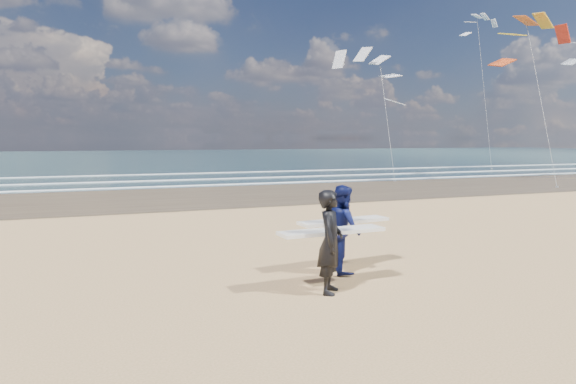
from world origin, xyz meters
name	(u,v)px	position (x,y,z in m)	size (l,w,h in m)	color
wet_sand_strip	(483,183)	(20.00, 18.00, 0.01)	(220.00, 12.00, 0.01)	#463525
ocean	(248,157)	(20.00, 72.00, 0.01)	(220.00, 100.00, 0.02)	#193138
foam_breakers	(397,173)	(20.00, 28.10, 0.05)	(220.00, 11.70, 0.05)	white
surfer_near	(330,241)	(0.08, -0.11, 1.01)	(2.23, 1.11, 2.00)	black
surfer_far	(343,228)	(1.00, 1.16, 0.98)	(2.25, 1.26, 1.96)	#0C1243
kite_0	(536,76)	(22.82, 16.69, 6.99)	(6.69, 4.84, 12.05)	slate
kite_1	(384,97)	(16.20, 24.23, 5.96)	(6.73, 4.84, 10.18)	slate
kite_5	(483,84)	(32.27, 32.06, 8.27)	(4.53, 4.60, 16.14)	slate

